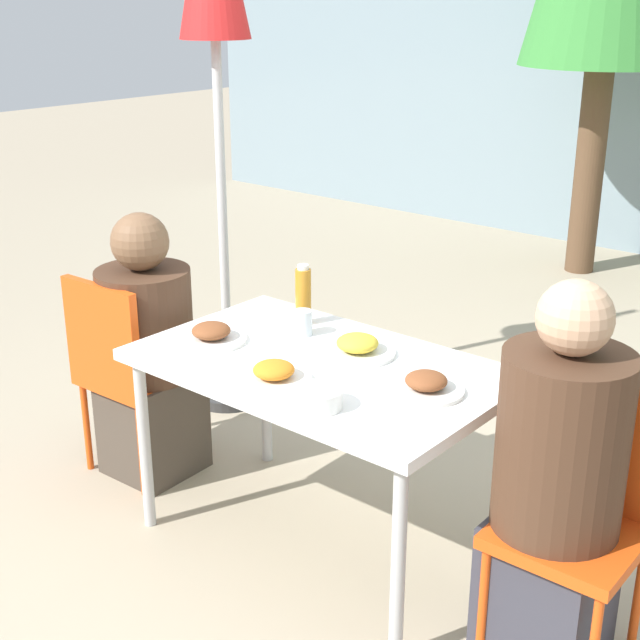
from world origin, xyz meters
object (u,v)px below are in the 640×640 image
chair_right (583,500)px  salad_bowl (318,398)px  person_right (557,490)px  drinking_cup (302,323)px  chair_left (125,363)px  person_left (148,357)px  bottle (303,296)px

chair_right → salad_bowl: bearing=26.9°
person_right → salad_bowl: 0.74m
person_right → drinking_cup: person_right is taller
chair_left → person_left: size_ratio=0.77×
bottle → drinking_cup: size_ratio=2.49×
person_left → salad_bowl: size_ratio=7.38×
bottle → chair_left: bearing=-150.9°
chair_left → salad_bowl: (1.15, -0.16, 0.25)m
bottle → drinking_cup: 0.13m
chair_right → bottle: 1.26m
chair_right → drinking_cup: size_ratio=9.17×
person_left → chair_right: (1.81, 0.13, -0.01)m
salad_bowl → chair_right: bearing=27.9°
bottle → drinking_cup: bearing=-50.6°
person_right → drinking_cup: bearing=-8.1°
chair_left → chair_right: 1.87m
chair_right → drinking_cup: (-1.14, 0.05, 0.27)m
bottle → chair_right: bearing=-6.8°
chair_right → salad_bowl: chair_right is taller
person_left → person_right: (1.76, 0.05, 0.04)m
chair_left → bottle: 0.81m
person_right → bottle: bearing=-11.9°
person_left → bottle: bearing=22.5°
person_left → bottle: size_ratio=4.77×
person_right → bottle: person_right is taller
chair_left → salad_bowl: 1.19m
person_left → person_right: 1.76m
drinking_cup → person_right: bearing=-7.1°
chair_left → person_right: bearing=1.9°
person_right → bottle: (-1.16, 0.22, 0.28)m
chair_right → person_right: 0.11m
chair_left → person_right: 1.81m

